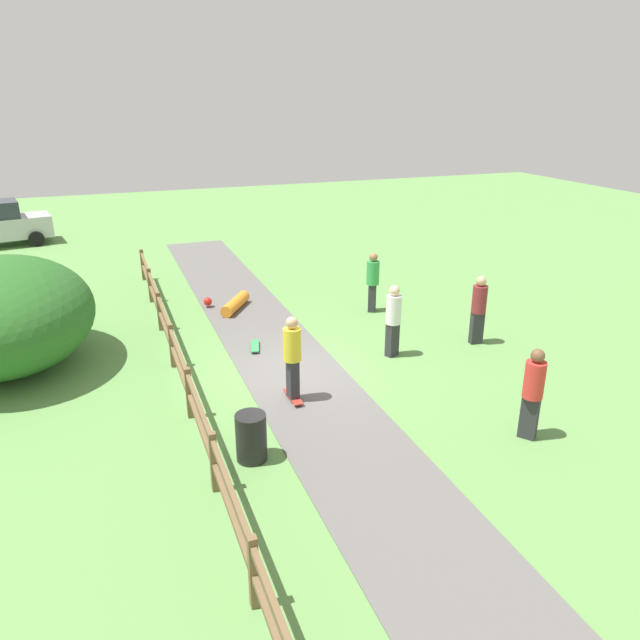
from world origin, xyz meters
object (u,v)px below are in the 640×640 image
(bystander_red, at_px, (533,389))
(bystander_maroon, at_px, (479,307))
(skateboard_loose, at_px, (255,346))
(skater_riding, at_px, (292,354))
(bystander_green, at_px, (373,279))
(skater_fallen, at_px, (233,304))
(bush_large, at_px, (3,315))
(bystander_white, at_px, (393,317))
(trash_bin, at_px, (251,437))

(bystander_red, bearing_deg, bystander_maroon, 67.69)
(skateboard_loose, bearing_deg, skater_riding, -88.77)
(bystander_green, height_order, bystander_maroon, bystander_maroon)
(skater_fallen, distance_m, bystander_maroon, 7.31)
(bush_large, distance_m, bystander_red, 11.92)
(skater_riding, bearing_deg, bystander_maroon, 13.29)
(skater_fallen, bearing_deg, skateboard_loose, -92.71)
(bush_large, height_order, bystander_red, bush_large)
(skater_riding, xyz_separation_m, bystander_maroon, (5.52, 1.30, -0.06))
(bystander_green, bearing_deg, skateboard_loose, -158.93)
(skater_riding, bearing_deg, bystander_white, 24.03)
(trash_bin, xyz_separation_m, skater_riding, (1.38, 1.83, 0.64))
(bystander_maroon, bearing_deg, bush_large, 166.35)
(skateboard_loose, xyz_separation_m, bystander_green, (4.07, 1.57, 0.92))
(skater_riding, xyz_separation_m, skater_fallen, (0.09, 6.12, -0.89))
(skater_riding, distance_m, skateboard_loose, 3.13)
(bush_large, relative_size, bystander_white, 2.68)
(skateboard_loose, bearing_deg, bystander_maroon, -16.62)
(skater_fallen, height_order, skateboard_loose, skater_fallen)
(skater_riding, height_order, skateboard_loose, skater_riding)
(skater_fallen, height_order, bystander_red, bystander_red)
(skater_riding, height_order, bystander_red, skater_riding)
(trash_bin, bearing_deg, skateboard_loose, 74.63)
(skater_riding, relative_size, skateboard_loose, 2.31)
(skateboard_loose, height_order, bystander_red, bystander_red)
(bush_large, height_order, trash_bin, bush_large)
(bush_large, xyz_separation_m, bystander_white, (8.92, -2.70, -0.30))
(bystander_white, bearing_deg, bystander_maroon, -1.53)
(skater_riding, distance_m, skater_fallen, 6.19)
(skater_riding, height_order, bystander_green, skater_riding)
(skater_riding, distance_m, bystander_white, 3.36)
(bystander_red, xyz_separation_m, bystander_maroon, (1.76, 4.29, 0.00))
(skater_fallen, xyz_separation_m, bystander_red, (3.67, -9.11, 0.83))
(bystander_white, xyz_separation_m, bystander_green, (0.94, 3.17, -0.02))
(trash_bin, relative_size, bystander_green, 0.49)
(bush_large, bearing_deg, skater_fallen, 19.13)
(bystander_green, bearing_deg, bush_large, -177.26)
(bush_large, distance_m, bystander_green, 9.88)
(skater_riding, height_order, skater_fallen, skater_riding)
(bystander_white, distance_m, bystander_green, 3.30)
(skater_fallen, distance_m, bystander_red, 9.85)
(trash_bin, relative_size, bystander_red, 0.49)
(trash_bin, relative_size, skater_riding, 0.47)
(skater_fallen, xyz_separation_m, bystander_green, (3.92, -1.59, 0.81))
(bystander_white, bearing_deg, bystander_green, 73.49)
(bush_large, bearing_deg, trash_bin, -52.85)
(bystander_white, bearing_deg, skater_riding, -155.97)
(bush_large, xyz_separation_m, bystander_red, (9.61, -7.05, -0.30))
(skateboard_loose, bearing_deg, skater_fallen, 87.29)
(trash_bin, relative_size, bystander_maroon, 0.49)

